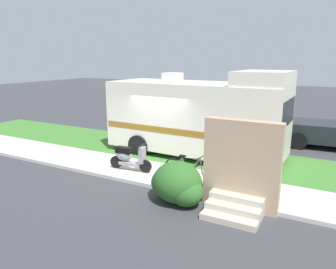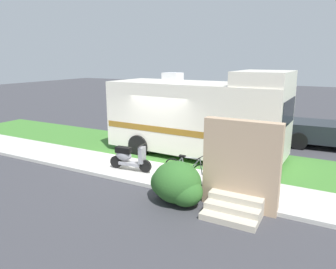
{
  "view_description": "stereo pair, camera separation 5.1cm",
  "coord_description": "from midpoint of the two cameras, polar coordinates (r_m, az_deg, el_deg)",
  "views": [
    {
      "loc": [
        5.89,
        -9.95,
        3.92
      ],
      "look_at": [
        0.44,
        0.3,
        1.1
      ],
      "focal_mm": 33.65,
      "sensor_mm": 36.0,
      "label": 1
    },
    {
      "loc": [
        5.94,
        -9.92,
        3.92
      ],
      "look_at": [
        0.44,
        0.3,
        1.1
      ],
      "focal_mm": 33.65,
      "sensor_mm": 36.0,
      "label": 2
    }
  ],
  "objects": [
    {
      "name": "scooter",
      "position": [
        11.01,
        -7.25,
        -4.11
      ],
      "size": [
        1.6,
        0.5,
        0.97
      ],
      "color": "black",
      "rests_on": "ground"
    },
    {
      "name": "bottle_spare",
      "position": [
        9.03,
        19.14,
        -11.32
      ],
      "size": [
        0.07,
        0.07,
        0.24
      ],
      "color": "navy",
      "rests_on": "ground"
    },
    {
      "name": "motorhome_rv",
      "position": [
        12.64,
        5.3,
        3.31
      ],
      "size": [
        7.13,
        2.88,
        3.49
      ],
      "color": "silver",
      "rests_on": "ground"
    },
    {
      "name": "ground_plane",
      "position": [
        12.21,
        -2.62,
        -5.09
      ],
      "size": [
        80.0,
        80.0,
        0.0
      ],
      "primitive_type": "plane",
      "color": "#38383D"
    },
    {
      "name": "bicycle",
      "position": [
        9.9,
        3.44,
        -6.53
      ],
      "size": [
        1.72,
        0.52,
        0.9
      ],
      "color": "black",
      "rests_on": "ground"
    },
    {
      "name": "bush_by_porch",
      "position": [
        8.77,
        1.44,
        -8.94
      ],
      "size": [
        1.64,
        1.23,
        1.16
      ],
      "color": "#2D6026",
      "rests_on": "ground"
    },
    {
      "name": "porch_steps",
      "position": [
        8.43,
        12.68,
        -7.18
      ],
      "size": [
        2.0,
        1.26,
        2.4
      ],
      "color": "#BCB29E",
      "rests_on": "ground"
    },
    {
      "name": "sidewalk",
      "position": [
        11.23,
        -5.76,
        -6.51
      ],
      "size": [
        24.0,
        2.0,
        0.12
      ],
      "color": "beige",
      "rests_on": "ground"
    },
    {
      "name": "bottle_green",
      "position": [
        9.13,
        16.94,
        -10.81
      ],
      "size": [
        0.08,
        0.08,
        0.26
      ],
      "color": "#19722D",
      "rests_on": "ground"
    },
    {
      "name": "grass_strip",
      "position": [
        13.44,
        0.64,
        -3.12
      ],
      "size": [
        24.0,
        3.4,
        0.08
      ],
      "color": "#3D752D",
      "rests_on": "ground"
    }
  ]
}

